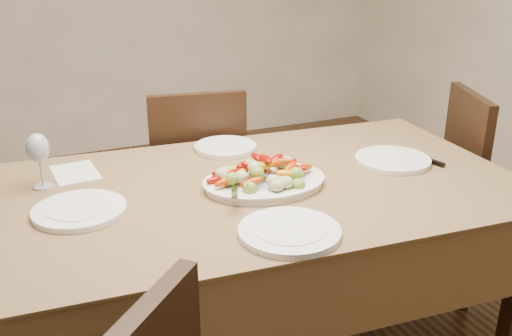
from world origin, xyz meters
The scene contains 13 objects.
dining_table centered at (0.23, 0.26, 0.38)m, with size 1.84×1.04×0.76m, color brown.
chair_far centered at (0.24, 1.02, 0.47)m, with size 0.42×0.42×0.95m, color black, non-canonical shape.
chair_right centered at (1.45, 0.30, 0.47)m, with size 0.42×0.42×0.95m, color black, non-canonical shape.
serving_platter centered at (0.24, 0.23, 0.77)m, with size 0.41×0.31×0.02m, color white.
roasted_vegetables centered at (0.24, 0.23, 0.83)m, with size 0.34×0.23×0.09m, color #800702, non-canonical shape.
serving_spoon centered at (0.18, 0.20, 0.81)m, with size 0.28×0.06×0.03m, color #9EA0A8, non-canonical shape.
plate_left centered at (-0.36, 0.27, 0.77)m, with size 0.29×0.29×0.02m, color white.
plate_right centered at (0.79, 0.24, 0.77)m, with size 0.28×0.28×0.02m, color white.
plate_far centered at (0.26, 0.64, 0.77)m, with size 0.25×0.25×0.02m, color white.
plate_near centered at (0.17, -0.11, 0.77)m, with size 0.30×0.30×0.02m, color white.
wine_glass centered at (-0.45, 0.53, 0.86)m, with size 0.08×0.08×0.20m, color #8C99A5, non-canonical shape.
menu_card centered at (-0.33, 0.62, 0.76)m, with size 0.15×0.21×0.00m, color silver.
table_knife centered at (0.92, 0.20, 0.76)m, with size 0.02×0.20×0.01m, color #9EA0A8, non-canonical shape.
Camera 1 is at (-0.51, -1.40, 1.54)m, focal length 40.00 mm.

